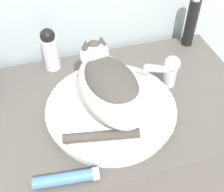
% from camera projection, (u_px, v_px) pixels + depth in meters
% --- Properties ---
extents(vanity_counter, '(1.08, 0.58, 0.87)m').
position_uv_depth(vanity_counter, '(100.00, 170.00, 1.26)').
color(vanity_counter, '#56514C').
rests_on(vanity_counter, ground_plane).
extents(sink_basin, '(0.42, 0.42, 0.05)m').
position_uv_depth(sink_basin, '(111.00, 109.00, 0.90)').
color(sink_basin, white).
rests_on(sink_basin, vanity_counter).
extents(cat, '(0.28, 0.34, 0.17)m').
position_uv_depth(cat, '(109.00, 85.00, 0.84)').
color(cat, silver).
rests_on(cat, sink_basin).
extents(faucet, '(0.15, 0.08, 0.15)m').
position_uv_depth(faucet, '(169.00, 69.00, 0.96)').
color(faucet, silver).
rests_on(faucet, vanity_counter).
extents(lotion_bottle_white, '(0.06, 0.06, 0.17)m').
position_uv_depth(lotion_bottle_white, '(50.00, 49.00, 1.02)').
color(lotion_bottle_white, silver).
rests_on(lotion_bottle_white, vanity_counter).
extents(hairspray_can_black, '(0.05, 0.05, 0.22)m').
position_uv_depth(hairspray_can_black, '(191.00, 22.00, 1.12)').
color(hairspray_can_black, black).
rests_on(hairspray_can_black, vanity_counter).
extents(cream_tube, '(0.18, 0.05, 0.04)m').
position_uv_depth(cream_tube, '(67.00, 178.00, 0.74)').
color(cream_tube, '#4C7FB2').
rests_on(cream_tube, vanity_counter).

